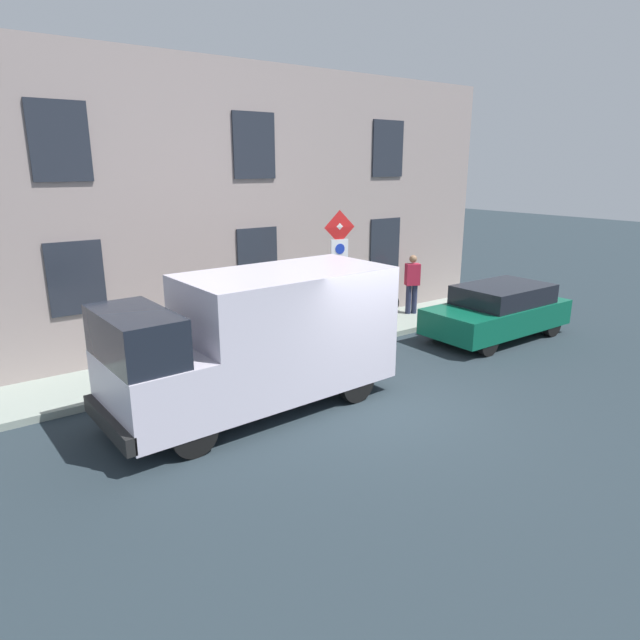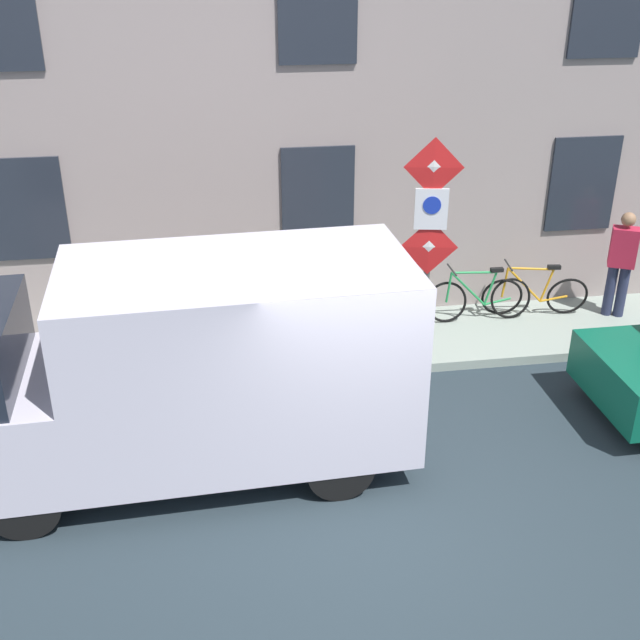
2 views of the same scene
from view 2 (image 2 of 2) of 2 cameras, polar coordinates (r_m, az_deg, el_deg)
ground_plane at (r=8.80m, az=4.67°, el=-13.99°), size 80.00×80.00×0.00m
sidewalk_slab at (r=11.93m, az=0.51°, el=-1.81°), size 1.86×17.34×0.14m
building_facade at (r=12.04m, az=-0.43°, el=14.90°), size 0.75×15.34×6.63m
sign_post_stacked at (r=10.73m, az=7.95°, el=6.63°), size 0.19×0.55×3.08m
delivery_van at (r=8.91m, az=-9.63°, el=-3.32°), size 2.21×5.40×2.50m
bicycle_orange at (r=13.00m, az=15.24°, el=1.82°), size 0.47×1.71×0.89m
bicycle_green at (r=12.66m, az=11.37°, el=1.58°), size 0.46×1.71×0.89m
pedestrian at (r=13.21m, az=20.94°, el=4.02°), size 0.41×0.47×1.72m
litter_bin at (r=11.22m, az=2.13°, el=-0.75°), size 0.44×0.44×0.90m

